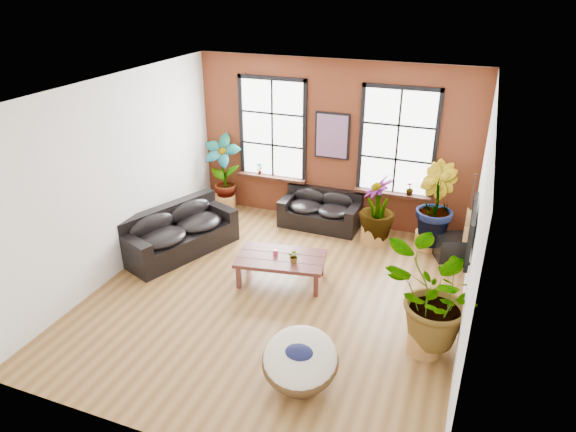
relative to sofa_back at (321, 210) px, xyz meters
name	(u,v)px	position (x,y,z in m)	size (l,w,h in m)	color
room	(278,199)	(0.11, -2.75, 1.39)	(6.04, 6.54, 3.54)	brown
sofa_back	(321,210)	(0.00, 0.00, 0.00)	(1.71, 0.86, 0.78)	black
sofa_left	(178,232)	(-2.28, -2.10, 0.05)	(1.72, 2.46, 0.90)	black
coffee_table	(281,260)	(0.02, -2.43, 0.08)	(1.66, 1.12, 0.59)	#49201A
papasan_chair	(300,361)	(1.20, -4.71, 0.04)	(1.15, 1.16, 0.77)	#52371D
poster	(332,136)	(0.11, 0.29, 1.60)	(0.74, 0.06, 0.98)	black
tv_wall_unit	(470,228)	(3.04, -2.30, 1.19)	(0.13, 1.86, 1.20)	black
media_box	(451,247)	(2.79, -0.50, -0.11)	(0.72, 0.67, 0.48)	black
pot_back_left	(225,203)	(-2.33, -0.04, -0.17)	(0.59, 0.59, 0.37)	#AC7538
pot_back_right	(427,240)	(2.31, -0.23, -0.18)	(0.60, 0.60, 0.35)	#AC7538
pot_right_wall	(425,341)	(2.67, -3.44, -0.17)	(0.55, 0.55, 0.37)	#AC7538
pot_mid	(374,234)	(1.26, -0.39, -0.16)	(0.63, 0.63, 0.38)	#AC7538
floor_plant_back_left	(223,170)	(-2.34, 0.00, 0.61)	(0.86, 0.58, 1.63)	#1E5015
floor_plant_back_right	(434,204)	(2.34, -0.21, 0.61)	(0.89, 0.72, 1.62)	#1E5015
floor_plant_right_wall	(433,299)	(2.70, -3.44, 0.56)	(1.35, 1.17, 1.50)	#1E5015
floor_plant_mid	(377,208)	(1.29, -0.38, 0.43)	(0.72, 0.72, 1.29)	#1E5015
table_plant	(294,256)	(0.31, -2.52, 0.27)	(0.22, 0.19, 0.25)	#1E5015
sill_plant_left	(259,169)	(-1.54, 0.23, 0.68)	(0.14, 0.10, 0.27)	#1E5015
sill_plant_right	(410,189)	(1.81, 0.23, 0.68)	(0.15, 0.15, 0.27)	#1E5015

